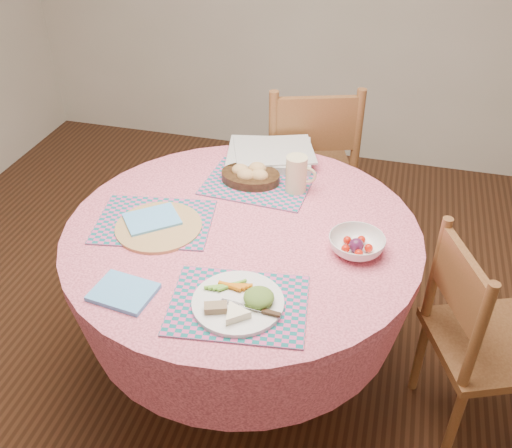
{
  "coord_description": "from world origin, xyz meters",
  "views": [
    {
      "loc": [
        0.46,
        -1.53,
        1.91
      ],
      "look_at": [
        0.05,
        0.0,
        0.78
      ],
      "focal_mm": 40.0,
      "sensor_mm": 36.0,
      "label": 1
    }
  ],
  "objects_px": {
    "wicker_trivet": "(159,227)",
    "dinner_plate": "(240,302)",
    "chair_right": "(477,338)",
    "chair_back": "(308,171)",
    "bread_bowl": "(251,175)",
    "dining_table": "(243,272)",
    "latte_mug": "(297,174)",
    "fruit_bowl": "(356,245)"
  },
  "relations": [
    {
      "from": "dining_table",
      "to": "chair_back",
      "type": "xyz_separation_m",
      "value": [
        0.08,
        0.86,
        -0.04
      ]
    },
    {
      "from": "chair_right",
      "to": "latte_mug",
      "type": "relative_size",
      "value": 6.03
    },
    {
      "from": "chair_back",
      "to": "dinner_plate",
      "type": "xyz_separation_m",
      "value": [
        0.02,
        -1.23,
        0.26
      ]
    },
    {
      "from": "dining_table",
      "to": "bread_bowl",
      "type": "bearing_deg",
      "value": 99.85
    },
    {
      "from": "wicker_trivet",
      "to": "latte_mug",
      "type": "xyz_separation_m",
      "value": [
        0.41,
        0.36,
        0.07
      ]
    },
    {
      "from": "wicker_trivet",
      "to": "dinner_plate",
      "type": "bearing_deg",
      "value": -38.63
    },
    {
      "from": "wicker_trivet",
      "to": "dining_table",
      "type": "bearing_deg",
      "value": 14.1
    },
    {
      "from": "latte_mug",
      "to": "chair_back",
      "type": "bearing_deg",
      "value": 94.89
    },
    {
      "from": "chair_back",
      "to": "chair_right",
      "type": "bearing_deg",
      "value": 113.22
    },
    {
      "from": "chair_back",
      "to": "latte_mug",
      "type": "height_order",
      "value": "chair_back"
    },
    {
      "from": "dinner_plate",
      "to": "bread_bowl",
      "type": "relative_size",
      "value": 1.17
    },
    {
      "from": "dinner_plate",
      "to": "chair_right",
      "type": "bearing_deg",
      "value": 26.66
    },
    {
      "from": "dinner_plate",
      "to": "bread_bowl",
      "type": "distance_m",
      "value": 0.7
    },
    {
      "from": "dinner_plate",
      "to": "latte_mug",
      "type": "xyz_separation_m",
      "value": [
        0.03,
        0.66,
        0.05
      ]
    },
    {
      "from": "wicker_trivet",
      "to": "latte_mug",
      "type": "distance_m",
      "value": 0.55
    },
    {
      "from": "chair_back",
      "to": "wicker_trivet",
      "type": "distance_m",
      "value": 1.03
    },
    {
      "from": "bread_bowl",
      "to": "latte_mug",
      "type": "height_order",
      "value": "latte_mug"
    },
    {
      "from": "chair_back",
      "to": "fruit_bowl",
      "type": "xyz_separation_m",
      "value": [
        0.31,
        -0.88,
        0.27
      ]
    },
    {
      "from": "chair_back",
      "to": "dining_table",
      "type": "bearing_deg",
      "value": 66.11
    },
    {
      "from": "chair_right",
      "to": "dinner_plate",
      "type": "distance_m",
      "value": 0.9
    },
    {
      "from": "dining_table",
      "to": "dinner_plate",
      "type": "xyz_separation_m",
      "value": [
        0.1,
        -0.38,
        0.22
      ]
    },
    {
      "from": "dining_table",
      "to": "wicker_trivet",
      "type": "relative_size",
      "value": 4.13
    },
    {
      "from": "chair_right",
      "to": "chair_back",
      "type": "relative_size",
      "value": 0.86
    },
    {
      "from": "fruit_bowl",
      "to": "bread_bowl",
      "type": "bearing_deg",
      "value": 143.55
    },
    {
      "from": "wicker_trivet",
      "to": "latte_mug",
      "type": "height_order",
      "value": "latte_mug"
    },
    {
      "from": "wicker_trivet",
      "to": "dinner_plate",
      "type": "relative_size",
      "value": 1.11
    },
    {
      "from": "chair_right",
      "to": "latte_mug",
      "type": "xyz_separation_m",
      "value": [
        -0.71,
        0.29,
        0.38
      ]
    },
    {
      "from": "chair_back",
      "to": "dinner_plate",
      "type": "bearing_deg",
      "value": 72.49
    },
    {
      "from": "dining_table",
      "to": "latte_mug",
      "type": "xyz_separation_m",
      "value": [
        0.13,
        0.29,
        0.27
      ]
    },
    {
      "from": "dining_table",
      "to": "chair_back",
      "type": "height_order",
      "value": "chair_back"
    },
    {
      "from": "bread_bowl",
      "to": "fruit_bowl",
      "type": "height_order",
      "value": "bread_bowl"
    },
    {
      "from": "chair_right",
      "to": "dinner_plate",
      "type": "bearing_deg",
      "value": 94.13
    },
    {
      "from": "wicker_trivet",
      "to": "bread_bowl",
      "type": "distance_m",
      "value": 0.44
    },
    {
      "from": "bread_bowl",
      "to": "fruit_bowl",
      "type": "distance_m",
      "value": 0.56
    },
    {
      "from": "chair_back",
      "to": "latte_mug",
      "type": "distance_m",
      "value": 0.65
    },
    {
      "from": "chair_back",
      "to": "latte_mug",
      "type": "bearing_deg",
      "value": 76.54
    },
    {
      "from": "chair_right",
      "to": "chair_back",
      "type": "xyz_separation_m",
      "value": [
        -0.76,
        0.86,
        0.07
      ]
    },
    {
      "from": "dinner_plate",
      "to": "fruit_bowl",
      "type": "bearing_deg",
      "value": 49.93
    },
    {
      "from": "chair_right",
      "to": "bread_bowl",
      "type": "xyz_separation_m",
      "value": [
        -0.9,
        0.31,
        0.34
      ]
    },
    {
      "from": "dining_table",
      "to": "bread_bowl",
      "type": "relative_size",
      "value": 5.39
    },
    {
      "from": "latte_mug",
      "to": "wicker_trivet",
      "type": "bearing_deg",
      "value": -139.03
    },
    {
      "from": "chair_right",
      "to": "latte_mug",
      "type": "bearing_deg",
      "value": 45.4
    }
  ]
}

